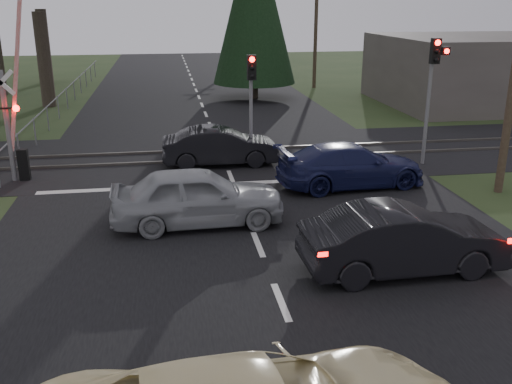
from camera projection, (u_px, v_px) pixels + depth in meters
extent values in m
plane|color=#253719|center=(281.00, 302.00, 11.87)|extent=(120.00, 120.00, 0.00)
cube|color=black|center=(228.00, 169.00, 21.23)|extent=(14.00, 100.00, 0.01)
cube|color=black|center=(222.00, 156.00, 23.10)|extent=(120.00, 8.00, 0.01)
cube|color=silver|center=(234.00, 184.00, 19.54)|extent=(13.00, 0.35, 0.00)
cube|color=#59544C|center=(224.00, 160.00, 22.33)|extent=(120.00, 0.12, 0.10)
cube|color=#59544C|center=(220.00, 150.00, 23.83)|extent=(120.00, 0.12, 0.10)
cylinder|color=slate|center=(8.00, 127.00, 19.32)|extent=(0.18, 0.18, 3.80)
cube|color=white|center=(1.00, 83.00, 18.74)|extent=(0.88, 0.03, 0.88)
cube|color=white|center=(1.00, 83.00, 18.74)|extent=(0.88, 0.03, 0.88)
cube|color=black|center=(5.00, 108.00, 19.03)|extent=(0.90, 0.06, 0.06)
sphere|color=#FF0C07|center=(16.00, 108.00, 19.02)|extent=(0.22, 0.22, 0.22)
cube|color=black|center=(24.00, 165.00, 19.80)|extent=(0.35, 0.25, 1.10)
cube|color=red|center=(17.00, 64.00, 18.73)|extent=(1.16, 0.10, 5.93)
cylinder|color=slate|center=(427.00, 115.00, 21.37)|extent=(0.14, 0.14, 3.80)
cube|color=black|center=(435.00, 51.00, 20.45)|extent=(0.32, 0.24, 0.90)
sphere|color=#FF0C07|center=(438.00, 43.00, 20.23)|extent=(0.20, 0.20, 0.20)
sphere|color=black|center=(437.00, 51.00, 20.33)|extent=(0.18, 0.18, 0.18)
sphere|color=black|center=(436.00, 60.00, 20.42)|extent=(0.18, 0.18, 0.18)
cube|color=black|center=(445.00, 51.00, 20.51)|extent=(0.28, 0.22, 0.28)
sphere|color=#FF0C07|center=(447.00, 51.00, 20.40)|extent=(0.18, 0.18, 0.18)
cylinder|color=slate|center=(251.00, 122.00, 21.62)|extent=(0.14, 0.14, 3.20)
cube|color=black|center=(252.00, 68.00, 20.79)|extent=(0.32, 0.24, 0.90)
sphere|color=#FF0C07|center=(252.00, 59.00, 20.58)|extent=(0.20, 0.20, 0.20)
sphere|color=black|center=(252.00, 68.00, 20.67)|extent=(0.18, 0.18, 0.18)
sphere|color=black|center=(252.00, 76.00, 20.77)|extent=(0.18, 0.18, 0.18)
cylinder|color=#4C3D2D|center=(316.00, 23.00, 39.79)|extent=(0.26, 0.26, 9.00)
cylinder|color=#4C3D2D|center=(258.00, 15.00, 63.19)|extent=(0.26, 0.26, 9.00)
cylinder|color=#473D33|center=(44.00, 60.00, 33.07)|extent=(0.80, 0.80, 5.40)
cylinder|color=#473D33|center=(45.00, 46.00, 43.07)|extent=(0.80, 0.80, 5.40)
cylinder|color=#473D33|center=(254.00, 83.00, 36.41)|extent=(0.50, 0.50, 2.00)
cone|color=black|center=(254.00, 0.00, 34.82)|extent=(5.20, 5.20, 10.00)
cube|color=#59514C|center=(501.00, 70.00, 34.51)|extent=(14.00, 10.00, 4.00)
imported|color=black|center=(404.00, 240.00, 13.01)|extent=(4.75, 1.79, 1.55)
imported|color=gray|center=(198.00, 197.00, 15.77)|extent=(4.84, 2.06, 1.63)
imported|color=#161A43|center=(351.00, 165.00, 19.10)|extent=(5.16, 2.45, 1.45)
imported|color=black|center=(220.00, 146.00, 21.61)|extent=(4.38, 1.55, 1.44)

